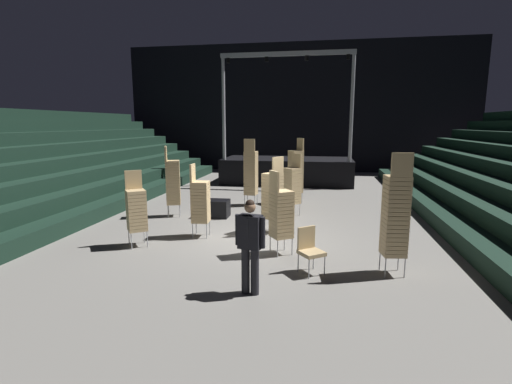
{
  "coord_description": "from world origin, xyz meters",
  "views": [
    {
      "loc": [
        1.77,
        -9.63,
        3.01
      ],
      "look_at": [
        0.22,
        -0.87,
        1.4
      ],
      "focal_mm": 26.54,
      "sensor_mm": 36.0,
      "label": 1
    }
  ],
  "objects_px": {
    "man_with_tie": "(250,241)",
    "chair_stack_mid_right": "(395,215)",
    "chair_stack_mid_centre": "(200,201)",
    "loose_chair_near_man": "(310,248)",
    "chair_stack_rear_left": "(273,195)",
    "chair_stack_rear_centre": "(281,213)",
    "chair_stack_front_left": "(251,172)",
    "chair_stack_rear_right": "(296,171)",
    "chair_stack_aisle_left": "(136,209)",
    "equipment_road_case": "(215,208)",
    "stage_riser": "(287,169)",
    "chair_stack_mid_left": "(173,182)",
    "chair_stack_front_right": "(292,185)"
  },
  "relations": [
    {
      "from": "chair_stack_mid_left",
      "to": "chair_stack_rear_right",
      "type": "height_order",
      "value": "chair_stack_rear_right"
    },
    {
      "from": "chair_stack_mid_right",
      "to": "equipment_road_case",
      "type": "distance_m",
      "value": 6.38
    },
    {
      "from": "loose_chair_near_man",
      "to": "man_with_tie",
      "type": "bearing_deg",
      "value": 11.82
    },
    {
      "from": "stage_riser",
      "to": "chair_stack_aisle_left",
      "type": "relative_size",
      "value": 3.47
    },
    {
      "from": "stage_riser",
      "to": "chair_stack_front_right",
      "type": "distance_m",
      "value": 7.13
    },
    {
      "from": "equipment_road_case",
      "to": "loose_chair_near_man",
      "type": "distance_m",
      "value": 5.32
    },
    {
      "from": "chair_stack_rear_centre",
      "to": "chair_stack_aisle_left",
      "type": "height_order",
      "value": "chair_stack_rear_centre"
    },
    {
      "from": "chair_stack_front_right",
      "to": "chair_stack_mid_centre",
      "type": "xyz_separation_m",
      "value": [
        -2.23,
        -2.83,
        -0.04
      ]
    },
    {
      "from": "chair_stack_front_right",
      "to": "chair_stack_mid_centre",
      "type": "distance_m",
      "value": 3.6
    },
    {
      "from": "chair_stack_rear_left",
      "to": "equipment_road_case",
      "type": "relative_size",
      "value": 2.37
    },
    {
      "from": "loose_chair_near_man",
      "to": "chair_stack_mid_right",
      "type": "bearing_deg",
      "value": 150.24
    },
    {
      "from": "loose_chair_near_man",
      "to": "chair_stack_front_right",
      "type": "bearing_deg",
      "value": -118.53
    },
    {
      "from": "man_with_tie",
      "to": "chair_stack_rear_right",
      "type": "height_order",
      "value": "chair_stack_rear_right"
    },
    {
      "from": "chair_stack_rear_left",
      "to": "chair_stack_rear_centre",
      "type": "height_order",
      "value": "chair_stack_rear_left"
    },
    {
      "from": "stage_riser",
      "to": "man_with_tie",
      "type": "xyz_separation_m",
      "value": [
        0.56,
        -13.14,
        0.26
      ]
    },
    {
      "from": "chair_stack_mid_right",
      "to": "chair_stack_rear_left",
      "type": "distance_m",
      "value": 3.79
    },
    {
      "from": "chair_stack_front_left",
      "to": "equipment_road_case",
      "type": "bearing_deg",
      "value": -106.85
    },
    {
      "from": "stage_riser",
      "to": "chair_stack_mid_left",
      "type": "bearing_deg",
      "value": -111.01
    },
    {
      "from": "chair_stack_rear_left",
      "to": "chair_stack_front_right",
      "type": "bearing_deg",
      "value": 25.85
    },
    {
      "from": "man_with_tie",
      "to": "chair_stack_front_right",
      "type": "bearing_deg",
      "value": -79.45
    },
    {
      "from": "chair_stack_aisle_left",
      "to": "chair_stack_front_left",
      "type": "bearing_deg",
      "value": -146.92
    },
    {
      "from": "chair_stack_mid_right",
      "to": "loose_chair_near_man",
      "type": "distance_m",
      "value": 1.81
    },
    {
      "from": "stage_riser",
      "to": "chair_stack_front_left",
      "type": "height_order",
      "value": "stage_riser"
    },
    {
      "from": "chair_stack_rear_right",
      "to": "chair_stack_aisle_left",
      "type": "relative_size",
      "value": 1.32
    },
    {
      "from": "chair_stack_front_right",
      "to": "chair_stack_aisle_left",
      "type": "xyz_separation_m",
      "value": [
        -3.52,
        -3.89,
        -0.08
      ]
    },
    {
      "from": "chair_stack_rear_left",
      "to": "chair_stack_aisle_left",
      "type": "xyz_separation_m",
      "value": [
        -3.15,
        -1.78,
        -0.13
      ]
    },
    {
      "from": "chair_stack_mid_right",
      "to": "stage_riser",
      "type": "bearing_deg",
      "value": 96.95
    },
    {
      "from": "loose_chair_near_man",
      "to": "equipment_road_case",
      "type": "bearing_deg",
      "value": -90.11
    },
    {
      "from": "chair_stack_mid_right",
      "to": "chair_stack_rear_centre",
      "type": "height_order",
      "value": "chair_stack_mid_right"
    },
    {
      "from": "chair_stack_mid_centre",
      "to": "chair_stack_rear_right",
      "type": "distance_m",
      "value": 5.34
    },
    {
      "from": "chair_stack_front_right",
      "to": "chair_stack_rear_centre",
      "type": "relative_size",
      "value": 1.04
    },
    {
      "from": "chair_stack_front_right",
      "to": "equipment_road_case",
      "type": "distance_m",
      "value": 2.65
    },
    {
      "from": "stage_riser",
      "to": "chair_stack_mid_left",
      "type": "relative_size",
      "value": 2.83
    },
    {
      "from": "chair_stack_mid_centre",
      "to": "loose_chair_near_man",
      "type": "distance_m",
      "value": 3.65
    },
    {
      "from": "chair_stack_mid_centre",
      "to": "chair_stack_rear_centre",
      "type": "height_order",
      "value": "same"
    },
    {
      "from": "chair_stack_front_left",
      "to": "chair_stack_front_right",
      "type": "distance_m",
      "value": 2.13
    },
    {
      "from": "chair_stack_rear_left",
      "to": "chair_stack_rear_centre",
      "type": "bearing_deg",
      "value": -130.21
    },
    {
      "from": "chair_stack_aisle_left",
      "to": "man_with_tie",
      "type": "bearing_deg",
      "value": 109.3
    },
    {
      "from": "chair_stack_aisle_left",
      "to": "chair_stack_rear_centre",
      "type": "bearing_deg",
      "value": 143.5
    },
    {
      "from": "chair_stack_rear_right",
      "to": "chair_stack_aisle_left",
      "type": "distance_m",
      "value": 6.88
    },
    {
      "from": "chair_stack_front_left",
      "to": "chair_stack_mid_right",
      "type": "height_order",
      "value": "same"
    },
    {
      "from": "stage_riser",
      "to": "chair_stack_rear_left",
      "type": "relative_size",
      "value": 3.06
    },
    {
      "from": "man_with_tie",
      "to": "chair_stack_rear_centre",
      "type": "distance_m",
      "value": 2.23
    },
    {
      "from": "man_with_tie",
      "to": "chair_stack_mid_right",
      "type": "relative_size",
      "value": 0.7
    },
    {
      "from": "chair_stack_mid_left",
      "to": "man_with_tie",
      "type": "bearing_deg",
      "value": 14.55
    },
    {
      "from": "chair_stack_front_left",
      "to": "chair_stack_rear_left",
      "type": "distance_m",
      "value": 3.68
    },
    {
      "from": "man_with_tie",
      "to": "chair_stack_aisle_left",
      "type": "relative_size",
      "value": 0.92
    },
    {
      "from": "chair_stack_rear_centre",
      "to": "equipment_road_case",
      "type": "distance_m",
      "value": 4.12
    },
    {
      "from": "chair_stack_mid_left",
      "to": "chair_stack_mid_centre",
      "type": "height_order",
      "value": "chair_stack_mid_left"
    },
    {
      "from": "chair_stack_mid_right",
      "to": "chair_stack_front_left",
      "type": "bearing_deg",
      "value": 115.61
    }
  ]
}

